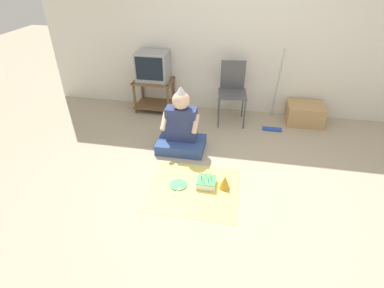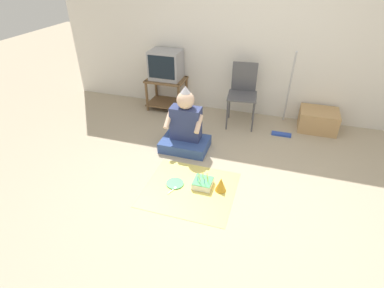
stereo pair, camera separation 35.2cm
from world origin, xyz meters
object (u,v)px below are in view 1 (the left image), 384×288
(tv, at_px, (153,66))
(dust_mop, at_px, (275,105))
(birthday_cake, at_px, (206,182))
(person_seated, at_px, (181,130))
(folding_chair, at_px, (232,88))
(cardboard_box_stack, at_px, (305,114))
(paper_plate, at_px, (178,184))
(party_hat_blue, at_px, (225,182))

(tv, xyz_separation_m, dust_mop, (1.93, -0.25, -0.39))
(tv, bearing_deg, birthday_cake, -58.06)
(person_seated, bearing_deg, folding_chair, 58.89)
(tv, relative_size, birthday_cake, 2.31)
(cardboard_box_stack, distance_m, paper_plate, 2.45)
(folding_chair, height_order, birthday_cake, folding_chair)
(person_seated, distance_m, paper_plate, 0.83)
(dust_mop, distance_m, birthday_cake, 1.79)
(birthday_cake, bearing_deg, tv, 121.94)
(tv, relative_size, dust_mop, 0.40)
(party_hat_blue, bearing_deg, person_seated, 132.13)
(tv, height_order, party_hat_blue, tv)
(cardboard_box_stack, bearing_deg, paper_plate, -130.80)
(tv, distance_m, cardboard_box_stack, 2.49)
(folding_chair, distance_m, dust_mop, 0.68)
(dust_mop, bearing_deg, person_seated, -144.93)
(paper_plate, bearing_deg, party_hat_blue, 5.08)
(person_seated, height_order, paper_plate, person_seated)
(tv, distance_m, folding_chair, 1.31)
(folding_chair, xyz_separation_m, dust_mop, (0.65, -0.10, -0.18))
(folding_chair, xyz_separation_m, paper_plate, (-0.46, -1.74, -0.52))
(paper_plate, bearing_deg, cardboard_box_stack, 49.20)
(cardboard_box_stack, height_order, person_seated, person_seated)
(folding_chair, bearing_deg, party_hat_blue, -87.66)
(person_seated, bearing_deg, cardboard_box_stack, 32.09)
(tv, relative_size, folding_chair, 0.54)
(paper_plate, bearing_deg, dust_mop, 55.93)
(cardboard_box_stack, bearing_deg, party_hat_blue, -120.72)
(party_hat_blue, bearing_deg, birthday_cake, 177.14)
(tv, distance_m, person_seated, 1.39)
(folding_chair, relative_size, cardboard_box_stack, 1.69)
(tv, height_order, paper_plate, tv)
(birthday_cake, height_order, paper_plate, birthday_cake)
(tv, distance_m, dust_mop, 1.98)
(folding_chair, height_order, dust_mop, dust_mop)
(person_seated, height_order, birthday_cake, person_seated)
(birthday_cake, xyz_separation_m, party_hat_blue, (0.21, -0.01, 0.04))
(cardboard_box_stack, height_order, birthday_cake, cardboard_box_stack)
(folding_chair, xyz_separation_m, birthday_cake, (-0.14, -1.68, -0.49))
(person_seated, distance_m, party_hat_blue, 0.99)
(tv, height_order, person_seated, tv)
(cardboard_box_stack, distance_m, person_seated, 2.04)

